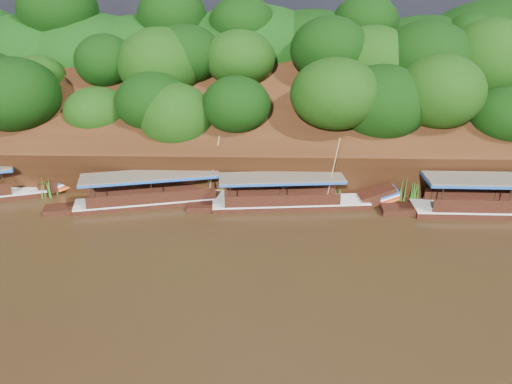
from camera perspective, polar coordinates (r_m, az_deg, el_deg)
ground at (r=31.10m, az=7.15°, el=-7.28°), size 160.00×160.00×0.00m
riverbank at (r=51.56m, az=5.03°, el=7.02°), size 120.00×30.06×19.40m
boat_1 at (r=37.71m, az=5.08°, el=-0.84°), size 14.07×3.43×6.02m
boat_2 at (r=38.72m, az=-9.42°, el=-0.43°), size 15.46×5.65×5.45m
reeds at (r=39.11m, az=2.19°, el=0.58°), size 50.04×2.44×2.04m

